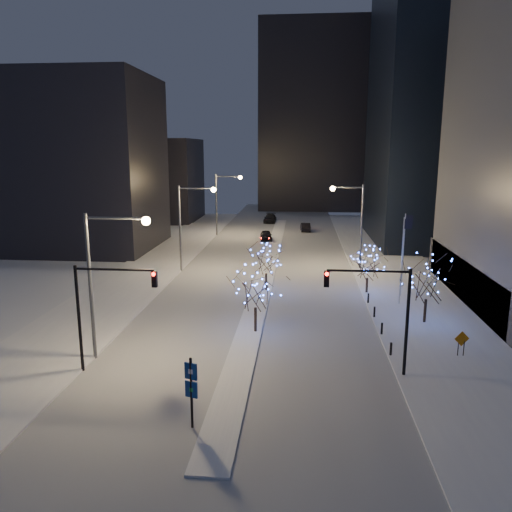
# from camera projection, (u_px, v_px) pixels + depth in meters

# --- Properties ---
(ground) EXTENTS (160.00, 160.00, 0.00)m
(ground) POSITION_uv_depth(u_px,v_px,m) (236.00, 377.00, 31.37)
(ground) COLOR white
(ground) RESTS_ON ground
(road) EXTENTS (20.00, 130.00, 0.02)m
(road) POSITION_uv_depth(u_px,v_px,m) (271.00, 258.00, 65.45)
(road) COLOR #A3A7B1
(road) RESTS_ON ground
(median) EXTENTS (2.00, 80.00, 0.15)m
(median) POSITION_uv_depth(u_px,v_px,m) (268.00, 266.00, 60.56)
(median) COLOR white
(median) RESTS_ON ground
(east_sidewalk) EXTENTS (10.00, 90.00, 0.15)m
(east_sidewalk) POSITION_uv_depth(u_px,v_px,m) (412.00, 293.00, 49.51)
(east_sidewalk) COLOR white
(east_sidewalk) RESTS_ON ground
(west_sidewalk) EXTENTS (8.00, 90.00, 0.15)m
(west_sidewalk) POSITION_uv_depth(u_px,v_px,m) (128.00, 286.00, 52.06)
(west_sidewalk) COLOR white
(west_sidewalk) RESTS_ON ground
(filler_west_near) EXTENTS (22.00, 18.00, 24.00)m
(filler_west_near) POSITION_uv_depth(u_px,v_px,m) (75.00, 164.00, 70.26)
(filler_west_near) COLOR black
(filler_west_near) RESTS_ON ground
(filler_west_far) EXTENTS (18.00, 16.00, 16.00)m
(filler_west_far) POSITION_uv_depth(u_px,v_px,m) (152.00, 180.00, 100.14)
(filler_west_far) COLOR black
(filler_west_far) RESTS_ON ground
(horizon_block) EXTENTS (24.00, 14.00, 42.00)m
(horizon_block) POSITION_uv_depth(u_px,v_px,m) (312.00, 119.00, 116.01)
(horizon_block) COLOR black
(horizon_block) RESTS_ON ground
(street_lamp_w_near) EXTENTS (4.40, 0.56, 10.00)m
(street_lamp_w_near) POSITION_uv_depth(u_px,v_px,m) (105.00, 266.00, 32.74)
(street_lamp_w_near) COLOR #595E66
(street_lamp_w_near) RESTS_ON ground
(street_lamp_w_mid) EXTENTS (4.40, 0.56, 10.00)m
(street_lamp_w_mid) POSITION_uv_depth(u_px,v_px,m) (189.00, 216.00, 57.08)
(street_lamp_w_mid) COLOR #595E66
(street_lamp_w_mid) RESTS_ON ground
(street_lamp_w_far) EXTENTS (4.40, 0.56, 10.00)m
(street_lamp_w_far) POSITION_uv_depth(u_px,v_px,m) (223.00, 196.00, 81.42)
(street_lamp_w_far) COLOR #595E66
(street_lamp_w_far) RESTS_ON ground
(street_lamp_east) EXTENTS (3.90, 0.56, 10.00)m
(street_lamp_east) POSITION_uv_depth(u_px,v_px,m) (354.00, 215.00, 58.34)
(street_lamp_east) COLOR #595E66
(street_lamp_east) RESTS_ON ground
(traffic_signal_west) EXTENTS (5.26, 0.43, 7.00)m
(traffic_signal_west) POSITION_uv_depth(u_px,v_px,m) (102.00, 301.00, 31.11)
(traffic_signal_west) COLOR black
(traffic_signal_west) RESTS_ON ground
(traffic_signal_east) EXTENTS (5.26, 0.43, 7.00)m
(traffic_signal_east) POSITION_uv_depth(u_px,v_px,m) (382.00, 304.00, 30.55)
(traffic_signal_east) COLOR black
(traffic_signal_east) RESTS_ON ground
(flagpoles) EXTENTS (1.35, 2.60, 8.00)m
(flagpoles) POSITION_uv_depth(u_px,v_px,m) (403.00, 251.00, 45.98)
(flagpoles) COLOR silver
(flagpoles) RESTS_ON east_sidewalk
(bollards) EXTENTS (0.16, 12.16, 0.90)m
(bollards) POSITION_uv_depth(u_px,v_px,m) (378.00, 320.00, 40.08)
(bollards) COLOR black
(bollards) RESTS_ON east_sidewalk
(car_near) EXTENTS (2.28, 4.68, 1.54)m
(car_near) POSITION_uv_depth(u_px,v_px,m) (266.00, 236.00, 78.07)
(car_near) COLOR black
(car_near) RESTS_ON ground
(car_mid) EXTENTS (1.85, 4.54, 1.46)m
(car_mid) POSITION_uv_depth(u_px,v_px,m) (305.00, 227.00, 87.02)
(car_mid) COLOR black
(car_mid) RESTS_ON ground
(car_far) EXTENTS (2.38, 5.55, 1.60)m
(car_far) POSITION_uv_depth(u_px,v_px,m) (270.00, 218.00, 97.19)
(car_far) COLOR black
(car_far) RESTS_ON ground
(holiday_tree_median_near) EXTENTS (4.07, 4.07, 5.20)m
(holiday_tree_median_near) POSITION_uv_depth(u_px,v_px,m) (255.00, 289.00, 38.16)
(holiday_tree_median_near) COLOR black
(holiday_tree_median_near) RESTS_ON median
(holiday_tree_median_far) EXTENTS (4.65, 4.65, 4.76)m
(holiday_tree_median_far) POSITION_uv_depth(u_px,v_px,m) (266.00, 260.00, 49.65)
(holiday_tree_median_far) COLOR black
(holiday_tree_median_far) RESTS_ON median
(holiday_tree_plaza_near) EXTENTS (5.10, 5.10, 5.65)m
(holiday_tree_plaza_near) POSITION_uv_depth(u_px,v_px,m) (427.00, 279.00, 40.16)
(holiday_tree_plaza_near) COLOR black
(holiday_tree_plaza_near) RESTS_ON east_sidewalk
(holiday_tree_plaza_far) EXTENTS (4.29, 4.29, 4.66)m
(holiday_tree_plaza_far) POSITION_uv_depth(u_px,v_px,m) (368.00, 264.00, 48.82)
(holiday_tree_plaza_far) COLOR black
(holiday_tree_plaza_far) RESTS_ON east_sidewalk
(wayfinding_sign) EXTENTS (0.67, 0.30, 3.85)m
(wayfinding_sign) POSITION_uv_depth(u_px,v_px,m) (191.00, 385.00, 25.16)
(wayfinding_sign) COLOR black
(wayfinding_sign) RESTS_ON ground
(construction_sign) EXTENTS (1.06, 0.24, 1.76)m
(construction_sign) POSITION_uv_depth(u_px,v_px,m) (462.00, 341.00, 34.03)
(construction_sign) COLOR black
(construction_sign) RESTS_ON east_sidewalk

